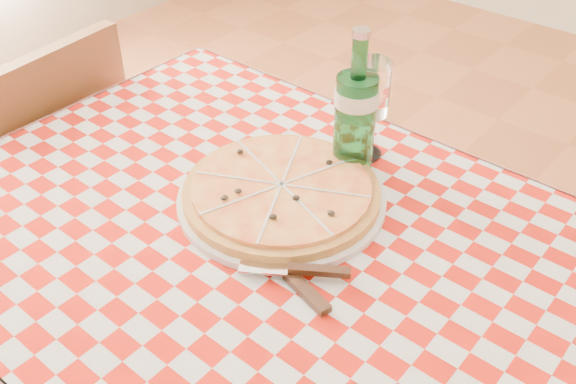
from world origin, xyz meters
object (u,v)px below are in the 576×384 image
at_px(pizza_plate, 281,191).
at_px(wine_glass, 368,110).
at_px(chair_far, 53,173).
at_px(water_bottle, 356,104).
at_px(dining_table, 275,282).

relative_size(pizza_plate, wine_glass, 1.88).
xyz_separation_m(chair_far, water_bottle, (0.79, 0.21, 0.40)).
bearing_deg(pizza_plate, water_bottle, 77.30).
relative_size(chair_far, pizza_plate, 2.29).
xyz_separation_m(pizza_plate, water_bottle, (0.04, 0.17, 0.12)).
bearing_deg(wine_glass, dining_table, -84.15).
height_order(dining_table, chair_far, chair_far).
bearing_deg(wine_glass, water_bottle, -80.36).
bearing_deg(chair_far, wine_glass, -167.03).
height_order(chair_far, water_bottle, water_bottle).
distance_m(dining_table, chair_far, 0.83).
bearing_deg(dining_table, pizza_plate, 123.81).
distance_m(chair_far, pizza_plate, 0.80).
bearing_deg(dining_table, wine_glass, 95.85).
bearing_deg(water_bottle, wine_glass, 99.64).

